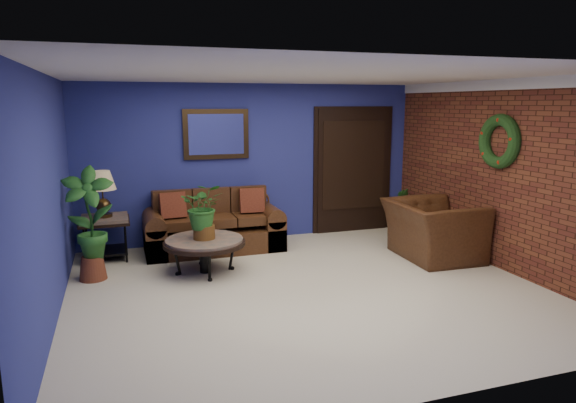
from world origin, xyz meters
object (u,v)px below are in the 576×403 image
object	(u,v)px
sofa	(213,230)
table_lamp	(102,188)
armchair	(433,230)
side_chair	(262,215)
end_table	(105,227)
coffee_table	(204,243)

from	to	relation	value
sofa	table_lamp	size ratio (longest dim) A/B	3.23
sofa	armchair	bearing A→B (deg)	-26.42
sofa	armchair	size ratio (longest dim) A/B	1.63
sofa	side_chair	distance (m)	0.80
sofa	side_chair	world-z (taller)	sofa
end_table	side_chair	bearing A→B (deg)	1.51
end_table	table_lamp	size ratio (longest dim) A/B	1.07
coffee_table	table_lamp	distance (m)	1.74
side_chair	coffee_table	bearing A→B (deg)	-139.08
table_lamp	side_chair	size ratio (longest dim) A/B	0.76
table_lamp	side_chair	bearing A→B (deg)	1.51
sofa	end_table	bearing A→B (deg)	-179.01
end_table	side_chair	size ratio (longest dim) A/B	0.81
sofa	coffee_table	world-z (taller)	sofa
table_lamp	armchair	distance (m)	4.71
sofa	armchair	world-z (taller)	sofa
side_chair	armchair	bearing A→B (deg)	-39.43
sofa	table_lamp	distance (m)	1.70
coffee_table	armchair	world-z (taller)	armchair
sofa	end_table	xyz separation A→B (m)	(-1.54, -0.03, 0.17)
side_chair	armchair	world-z (taller)	side_chair
sofa	table_lamp	bearing A→B (deg)	-179.01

